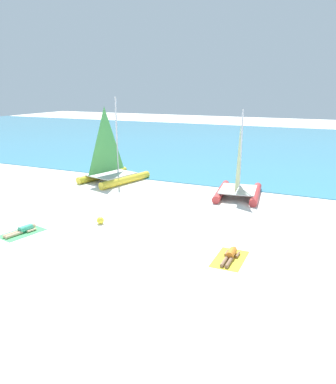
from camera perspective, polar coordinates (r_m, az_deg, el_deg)
name	(u,v)px	position (r m, az deg, el deg)	size (l,w,h in m)	color
ground_plane	(200,191)	(23.77, 4.85, 0.11)	(120.00, 120.00, 0.00)	white
ocean_water	(264,145)	(44.11, 14.27, 6.94)	(120.00, 40.00, 0.05)	teal
sailboat_red	(238,185)	(22.68, 10.56, 1.12)	(2.97, 4.19, 5.08)	#CC3838
sailboat_yellow	(112,169)	(26.26, -8.43, 3.40)	(3.80, 4.92, 5.69)	yellow
towel_left	(22,233)	(18.26, -21.16, -5.78)	(1.10, 1.90, 0.01)	#4CB266
sunbather_left	(23,230)	(18.25, -21.02, -5.36)	(0.72, 1.56, 0.30)	#3FB28C
towel_right	(230,259)	(14.80, 9.30, -9.93)	(1.10, 1.90, 0.01)	yellow
sunbather_right	(230,255)	(14.81, 9.39, -9.39)	(0.54, 1.56, 0.30)	orange
beach_ball	(100,220)	(18.37, -10.17, -4.23)	(0.35, 0.35, 0.35)	yellow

